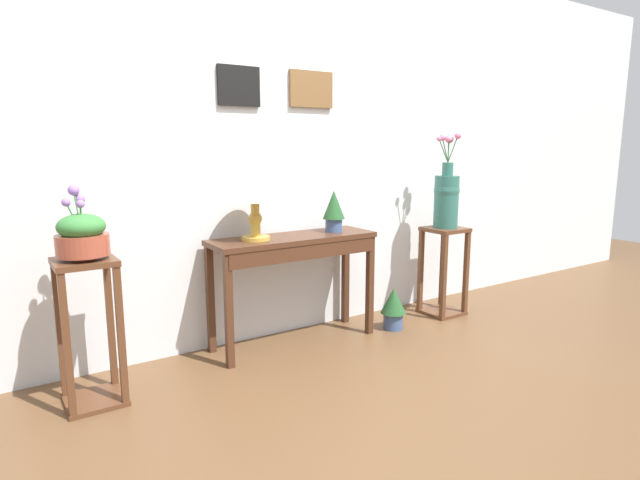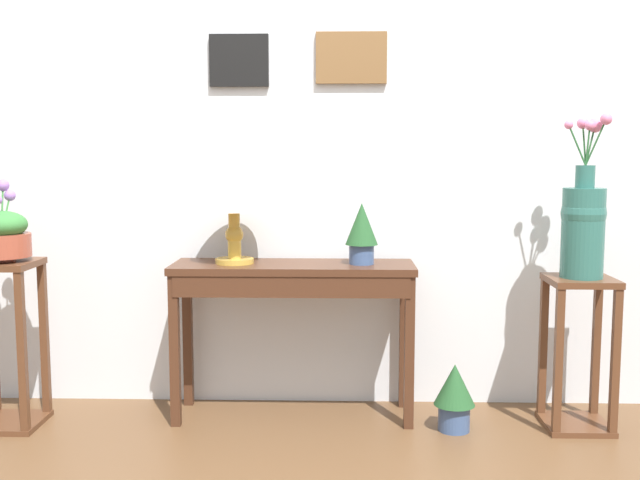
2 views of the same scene
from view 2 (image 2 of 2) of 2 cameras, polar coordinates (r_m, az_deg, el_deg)
name	(u,v)px [view 2 (image 2 of 2)]	position (r m, az deg, el deg)	size (l,w,h in m)	color
back_wall_with_art	(316,133)	(3.84, -0.33, 8.17)	(9.00, 0.13, 2.80)	silver
console_table	(293,289)	(3.61, -2.08, -3.75)	(1.17, 0.37, 0.77)	#472819
table_lamp	(234,193)	(3.61, -6.62, 3.57)	(0.35, 0.35, 0.47)	gold
potted_plant_on_console	(362,230)	(3.58, 3.21, 0.73)	(0.16, 0.16, 0.30)	#3D5684
pedestal_stand_left	(7,344)	(3.85, -22.86, -7.38)	(0.30, 0.30, 0.80)	#56331E
planter_bowl_wide_left	(1,234)	(3.77, -23.21, 0.41)	(0.26, 0.26, 0.38)	#9E4733
pedestal_stand_right	(578,353)	(3.74, 19.14, -8.20)	(0.30, 0.30, 0.72)	#56331E
flower_vase_tall_right	(583,222)	(3.64, 19.52, 1.34)	(0.21, 0.20, 0.75)	#2D665B
potted_plant_floor	(454,394)	(3.61, 10.26, -11.52)	(0.19, 0.19, 0.32)	#3D5684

